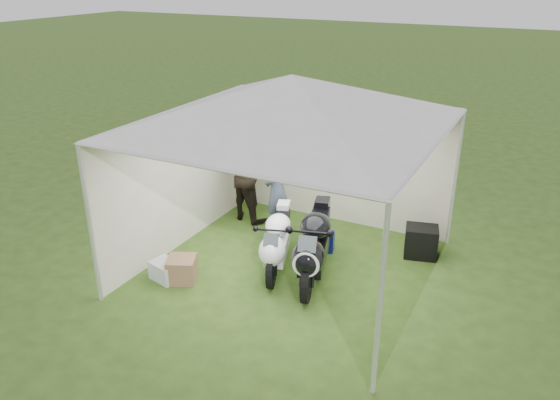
{
  "coord_description": "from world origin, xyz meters",
  "views": [
    {
      "loc": [
        3.24,
        -6.66,
        4.34
      ],
      "look_at": [
        -0.36,
        0.35,
        0.96
      ],
      "focal_mm": 35.0,
      "sensor_mm": 36.0,
      "label": 1
    }
  ],
  "objects_px": {
    "motorcycle_white": "(277,241)",
    "crate_0": "(166,270)",
    "motorcycle_black": "(314,245)",
    "person_dark_jacket": "(248,174)",
    "person_blue_jacket": "(277,190)",
    "crate_1": "(182,269)",
    "canopy_tent": "(292,105)",
    "paddock_stand": "(321,241)",
    "equipment_box": "(421,242)"
  },
  "relations": [
    {
      "from": "canopy_tent",
      "to": "equipment_box",
      "type": "bearing_deg",
      "value": 37.23
    },
    {
      "from": "paddock_stand",
      "to": "crate_1",
      "type": "height_order",
      "value": "crate_1"
    },
    {
      "from": "motorcycle_black",
      "to": "person_blue_jacket",
      "type": "xyz_separation_m",
      "value": [
        -1.14,
        1.04,
        0.28
      ]
    },
    {
      "from": "crate_1",
      "to": "person_blue_jacket",
      "type": "bearing_deg",
      "value": 73.83
    },
    {
      "from": "canopy_tent",
      "to": "crate_0",
      "type": "bearing_deg",
      "value": -142.53
    },
    {
      "from": "motorcycle_black",
      "to": "crate_1",
      "type": "bearing_deg",
      "value": -166.85
    },
    {
      "from": "person_blue_jacket",
      "to": "equipment_box",
      "type": "relative_size",
      "value": 3.32
    },
    {
      "from": "person_dark_jacket",
      "to": "crate_1",
      "type": "relative_size",
      "value": 4.29
    },
    {
      "from": "person_dark_jacket",
      "to": "person_blue_jacket",
      "type": "height_order",
      "value": "person_dark_jacket"
    },
    {
      "from": "paddock_stand",
      "to": "person_blue_jacket",
      "type": "height_order",
      "value": "person_blue_jacket"
    },
    {
      "from": "paddock_stand",
      "to": "crate_0",
      "type": "bearing_deg",
      "value": -131.6
    },
    {
      "from": "motorcycle_black",
      "to": "person_dark_jacket",
      "type": "xyz_separation_m",
      "value": [
        -1.95,
        1.43,
        0.31
      ]
    },
    {
      "from": "motorcycle_black",
      "to": "person_dark_jacket",
      "type": "bearing_deg",
      "value": 128.34
    },
    {
      "from": "motorcycle_white",
      "to": "equipment_box",
      "type": "distance_m",
      "value": 2.37
    },
    {
      "from": "canopy_tent",
      "to": "person_blue_jacket",
      "type": "height_order",
      "value": "canopy_tent"
    },
    {
      "from": "canopy_tent",
      "to": "crate_1",
      "type": "distance_m",
      "value": 2.92
    },
    {
      "from": "motorcycle_black",
      "to": "person_blue_jacket",
      "type": "bearing_deg",
      "value": 122.21
    },
    {
      "from": "person_dark_jacket",
      "to": "crate_1",
      "type": "bearing_deg",
      "value": 108.48
    },
    {
      "from": "paddock_stand",
      "to": "crate_1",
      "type": "relative_size",
      "value": 1.03
    },
    {
      "from": "paddock_stand",
      "to": "crate_0",
      "type": "height_order",
      "value": "paddock_stand"
    },
    {
      "from": "motorcycle_white",
      "to": "crate_1",
      "type": "xyz_separation_m",
      "value": [
        -1.1,
        -0.94,
        -0.3
      ]
    },
    {
      "from": "motorcycle_black",
      "to": "person_blue_jacket",
      "type": "height_order",
      "value": "person_blue_jacket"
    },
    {
      "from": "canopy_tent",
      "to": "equipment_box",
      "type": "relative_size",
      "value": 11.13
    },
    {
      "from": "motorcycle_black",
      "to": "equipment_box",
      "type": "relative_size",
      "value": 3.96
    },
    {
      "from": "canopy_tent",
      "to": "paddock_stand",
      "type": "xyz_separation_m",
      "value": [
        0.19,
        0.76,
        -2.42
      ]
    },
    {
      "from": "canopy_tent",
      "to": "person_dark_jacket",
      "type": "xyz_separation_m",
      "value": [
        -1.51,
        1.28,
        -1.7
      ]
    },
    {
      "from": "person_dark_jacket",
      "to": "canopy_tent",
      "type": "bearing_deg",
      "value": 152.65
    },
    {
      "from": "equipment_box",
      "to": "crate_0",
      "type": "height_order",
      "value": "equipment_box"
    },
    {
      "from": "motorcycle_black",
      "to": "crate_1",
      "type": "distance_m",
      "value": 1.99
    },
    {
      "from": "motorcycle_black",
      "to": "equipment_box",
      "type": "height_order",
      "value": "motorcycle_black"
    },
    {
      "from": "person_dark_jacket",
      "to": "crate_1",
      "type": "height_order",
      "value": "person_dark_jacket"
    },
    {
      "from": "equipment_box",
      "to": "crate_0",
      "type": "distance_m",
      "value": 4.06
    },
    {
      "from": "crate_0",
      "to": "person_dark_jacket",
      "type": "bearing_deg",
      "value": 89.76
    },
    {
      "from": "crate_1",
      "to": "paddock_stand",
      "type": "bearing_deg",
      "value": 51.35
    },
    {
      "from": "motorcycle_white",
      "to": "crate_0",
      "type": "distance_m",
      "value": 1.72
    },
    {
      "from": "motorcycle_black",
      "to": "equipment_box",
      "type": "bearing_deg",
      "value": 33.14
    },
    {
      "from": "person_dark_jacket",
      "to": "crate_0",
      "type": "relative_size",
      "value": 4.09
    },
    {
      "from": "canopy_tent",
      "to": "crate_1",
      "type": "relative_size",
      "value": 13.83
    },
    {
      "from": "motorcycle_white",
      "to": "crate_0",
      "type": "height_order",
      "value": "motorcycle_white"
    },
    {
      "from": "person_blue_jacket",
      "to": "equipment_box",
      "type": "bearing_deg",
      "value": 96.28
    },
    {
      "from": "motorcycle_white",
      "to": "equipment_box",
      "type": "height_order",
      "value": "motorcycle_white"
    },
    {
      "from": "crate_0",
      "to": "equipment_box",
      "type": "bearing_deg",
      "value": 37.34
    },
    {
      "from": "paddock_stand",
      "to": "person_blue_jacket",
      "type": "bearing_deg",
      "value": 170.96
    },
    {
      "from": "person_blue_jacket",
      "to": "crate_1",
      "type": "xyz_separation_m",
      "value": [
        -0.57,
        -1.98,
        -0.66
      ]
    },
    {
      "from": "motorcycle_white",
      "to": "crate_1",
      "type": "height_order",
      "value": "motorcycle_white"
    },
    {
      "from": "equipment_box",
      "to": "crate_1",
      "type": "height_order",
      "value": "equipment_box"
    },
    {
      "from": "canopy_tent",
      "to": "person_blue_jacket",
      "type": "distance_m",
      "value": 2.08
    },
    {
      "from": "person_blue_jacket",
      "to": "crate_1",
      "type": "distance_m",
      "value": 2.17
    },
    {
      "from": "crate_0",
      "to": "motorcycle_black",
      "type": "bearing_deg",
      "value": 27.61
    },
    {
      "from": "person_dark_jacket",
      "to": "motorcycle_white",
      "type": "bearing_deg",
      "value": 146.1
    }
  ]
}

